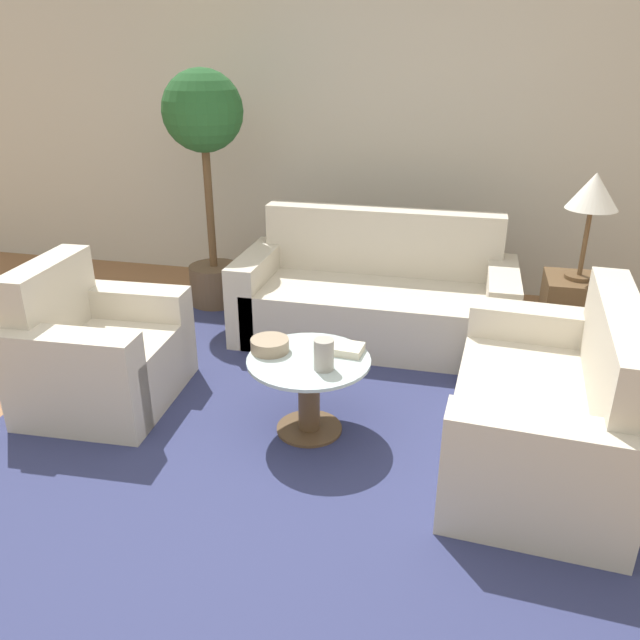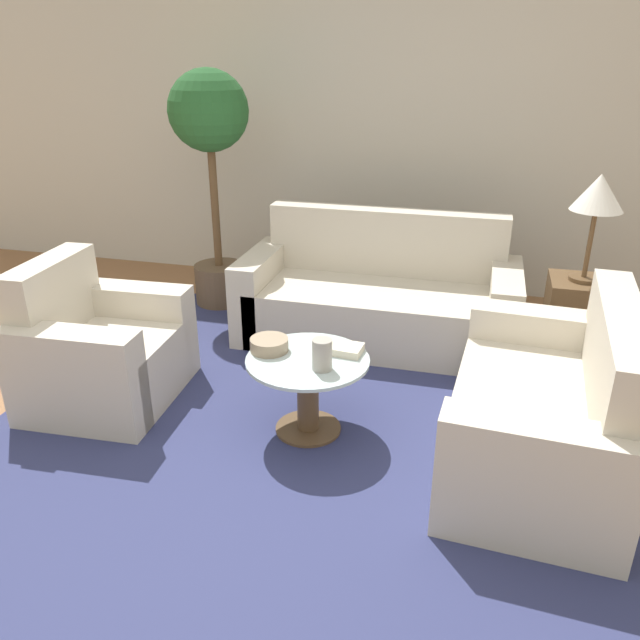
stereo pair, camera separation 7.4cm
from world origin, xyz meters
TOP-DOWN VIEW (x-y plane):
  - ground_plane at (0.00, 0.00)m, footprint 14.00×14.00m
  - wall_back at (0.00, 3.06)m, footprint 10.00×0.06m
  - rug at (0.12, 0.61)m, footprint 3.46×3.46m
  - sofa_main at (0.27, 1.93)m, footprint 1.90×0.82m
  - armchair at (-1.16, 0.66)m, footprint 0.80×0.92m
  - loveseat at (1.35, 0.63)m, footprint 0.87×1.45m
  - coffee_table at (0.12, 0.61)m, footprint 0.65×0.65m
  - side_table at (1.57, 1.80)m, footprint 0.39×0.39m
  - table_lamp at (1.57, 1.80)m, footprint 0.30×0.30m
  - potted_plant at (-1.08, 2.24)m, footprint 0.59×0.59m
  - vase at (0.23, 0.52)m, footprint 0.10×0.10m
  - bowl at (-0.10, 0.65)m, footprint 0.20×0.20m
  - book_stack at (0.28, 0.73)m, footprint 0.23×0.16m

SIDE VIEW (x-z plane):
  - ground_plane at x=0.00m, z-range 0.00..0.00m
  - rug at x=0.12m, z-range 0.00..0.01m
  - loveseat at x=1.35m, z-range -0.15..0.70m
  - sofa_main at x=0.27m, z-range -0.16..0.71m
  - armchair at x=-1.16m, z-range -0.14..0.70m
  - coffee_table at x=0.12m, z-range 0.06..0.50m
  - side_table at x=1.57m, z-range 0.00..0.59m
  - book_stack at x=0.28m, z-range 0.44..0.48m
  - bowl at x=-0.10m, z-range 0.44..0.51m
  - vase at x=0.23m, z-range 0.44..0.60m
  - table_lamp at x=1.57m, z-range 0.78..1.44m
  - potted_plant at x=-1.08m, z-range 0.33..2.13m
  - wall_back at x=0.00m, z-range 0.00..2.60m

